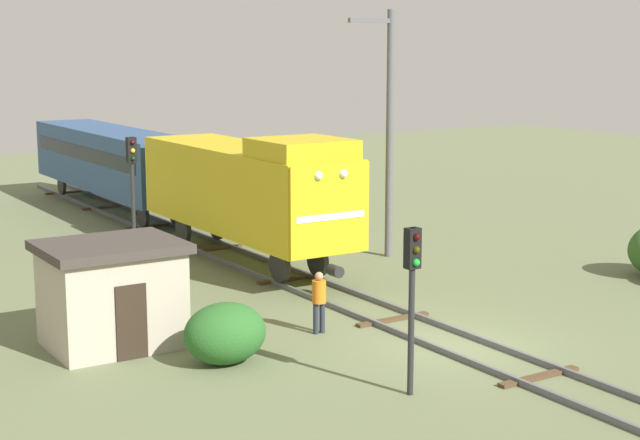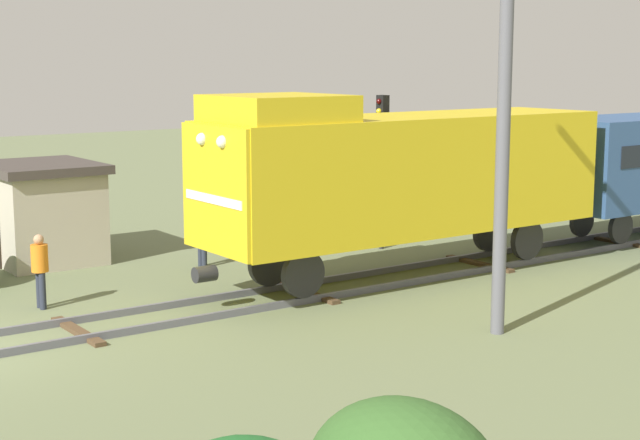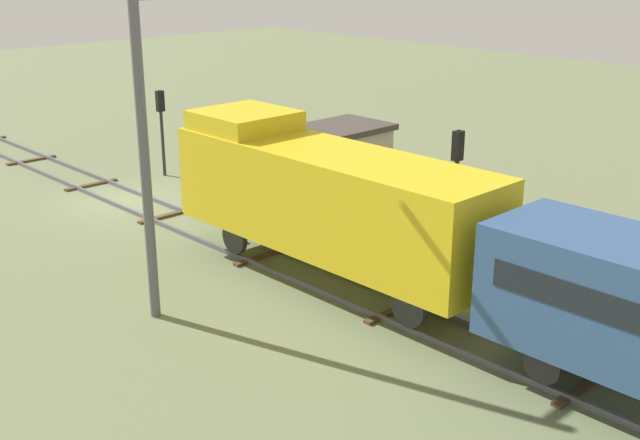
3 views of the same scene
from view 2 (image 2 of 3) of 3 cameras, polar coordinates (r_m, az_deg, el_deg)
The scene contains 6 objects.
locomotive at distance 24.70m, azimuth 4.68°, elevation 2.84°, with size 2.90×11.60×4.60m.
traffic_signal_mid at distance 28.66m, azimuth 3.63°, elevation 4.48°, with size 0.32×0.34×4.52m.
worker_near_track at distance 22.84m, azimuth -15.99°, elevation -2.55°, with size 0.38×0.38×1.70m.
worker_by_signal at distance 26.51m, azimuth -6.88°, elevation -0.63°, with size 0.38×0.38×1.70m.
catenary_mast at distance 19.87m, azimuth 10.55°, elevation 6.74°, with size 1.94×0.28×8.93m.
relay_hut at distance 28.13m, azimuth -15.89°, elevation 0.48°, with size 3.50×2.90×2.74m.
Camera 2 is at (18.73, -4.39, 5.59)m, focal length 55.00 mm.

